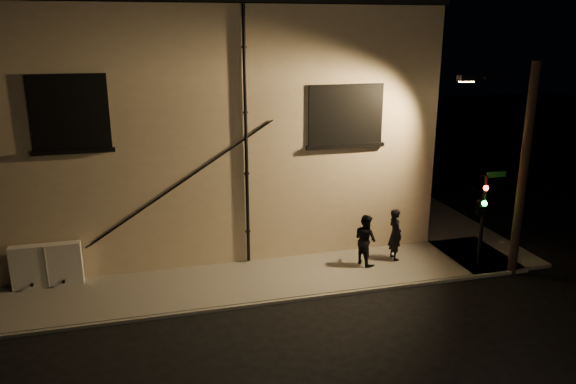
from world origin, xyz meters
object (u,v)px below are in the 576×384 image
object	(u,v)px
pedestrian_b	(365,239)
streetlamp_pole	(520,165)
utility_cabinet	(47,265)
pedestrian_a	(395,234)
traffic_signal	(481,205)

from	to	relation	value
pedestrian_b	streetlamp_pole	distance (m)	5.40
utility_cabinet	streetlamp_pole	xyz separation A→B (m)	(14.44, -2.62, 2.86)
utility_cabinet	streetlamp_pole	bearing A→B (deg)	-10.29
utility_cabinet	pedestrian_b	xyz separation A→B (m)	(10.05, -0.97, 0.19)
utility_cabinet	pedestrian_a	distance (m)	11.22
utility_cabinet	traffic_signal	bearing A→B (deg)	-9.27
pedestrian_b	utility_cabinet	bearing A→B (deg)	65.46
pedestrian_a	streetlamp_pole	distance (m)	4.55
traffic_signal	streetlamp_pole	size ratio (longest dim) A/B	0.47
pedestrian_b	pedestrian_a	bearing A→B (deg)	-103.43
utility_cabinet	streetlamp_pole	size ratio (longest dim) A/B	0.30
traffic_signal	streetlamp_pole	distance (m)	1.74
traffic_signal	streetlamp_pole	world-z (taller)	streetlamp_pole
utility_cabinet	pedestrian_a	xyz separation A→B (m)	(11.18, -0.86, 0.22)
pedestrian_a	streetlamp_pole	xyz separation A→B (m)	(3.26, -1.76, 2.64)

